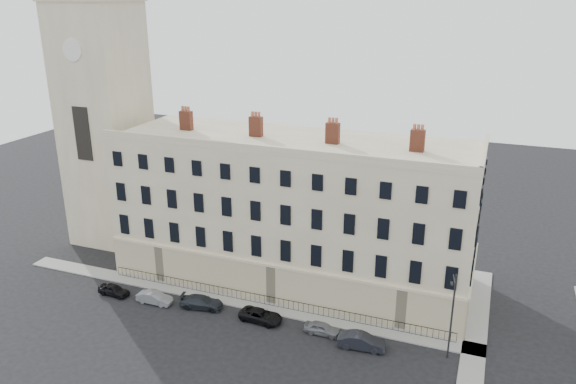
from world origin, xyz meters
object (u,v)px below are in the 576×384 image
object	(u,v)px
car_b	(155,298)
car_f	(361,341)
streetlamp	(452,313)
car_c	(202,302)
car_d	(261,316)
car_a	(114,290)
car_e	(322,328)

from	to	relation	value
car_b	car_f	bearing A→B (deg)	-91.12
car_b	streetlamp	bearing A→B (deg)	-88.83
car_f	car_c	bearing A→B (deg)	81.04
car_b	car_f	world-z (taller)	car_f
car_d	car_f	xyz separation A→B (m)	(9.68, -0.81, 0.11)
car_d	car_f	world-z (taller)	car_f
car_c	car_f	size ratio (longest dim) A/B	1.03
car_a	streetlamp	world-z (taller)	streetlamp
car_a	car_c	world-z (taller)	car_c
car_a	car_b	world-z (taller)	car_b
car_d	streetlamp	bearing A→B (deg)	-85.31
car_c	car_e	size ratio (longest dim) A/B	1.29
car_a	car_d	distance (m)	15.70
car_a	car_f	size ratio (longest dim) A/B	0.81
car_a	streetlamp	distance (m)	32.60
car_c	streetlamp	distance (m)	23.22
car_b	car_e	distance (m)	16.92
car_c	streetlamp	xyz separation A→B (m)	(22.93, 0.16, 3.70)
car_a	car_f	bearing A→B (deg)	-86.89
car_c	streetlamp	size ratio (longest dim) A/B	0.54
car_c	car_f	distance (m)	15.95
car_f	streetlamp	world-z (taller)	streetlamp
car_a	car_b	xyz separation A→B (m)	(4.70, 0.13, 0.02)
car_c	car_f	xyz separation A→B (m)	(15.92, -0.92, 0.06)
car_a	car_c	distance (m)	9.49
car_c	car_a	bearing A→B (deg)	86.12
car_e	car_f	world-z (taller)	car_f
car_a	car_d	xyz separation A→B (m)	(15.68, 0.87, 0.00)
car_d	streetlamp	xyz separation A→B (m)	(16.68, 0.27, 3.74)
car_b	car_d	xyz separation A→B (m)	(10.97, 0.74, -0.02)
car_d	car_e	distance (m)	5.93
streetlamp	car_f	bearing A→B (deg)	179.70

